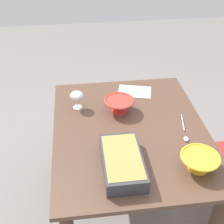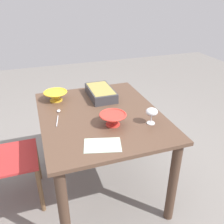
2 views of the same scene
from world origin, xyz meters
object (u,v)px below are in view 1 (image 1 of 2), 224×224
object	(u,v)px
mixing_bowl	(199,161)
small_bowl	(119,105)
wine_glass	(77,97)
dining_table	(129,146)
casserole_dish	(122,161)
serving_spoon	(185,133)
napkin	(135,92)

from	to	relation	value
mixing_bowl	small_bowl	xyz separation A→B (m)	(0.56, 0.34, 0.00)
wine_glass	dining_table	bearing A→B (deg)	-130.47
casserole_dish	mixing_bowl	size ratio (longest dim) A/B	1.81
small_bowl	casserole_dish	bearing A→B (deg)	173.52
serving_spoon	napkin	world-z (taller)	serving_spoon
casserole_dish	small_bowl	bearing A→B (deg)	-6.48
wine_glass	serving_spoon	xyz separation A→B (m)	(-0.35, -0.64, -0.08)
casserole_dish	dining_table	bearing A→B (deg)	-17.45
dining_table	wine_glass	xyz separation A→B (m)	(0.27, 0.31, 0.23)
serving_spoon	casserole_dish	bearing A→B (deg)	118.42
wine_glass	small_bowl	distance (m)	0.29
casserole_dish	serving_spoon	world-z (taller)	casserole_dish
mixing_bowl	small_bowl	distance (m)	0.66
casserole_dish	serving_spoon	distance (m)	0.48
dining_table	mixing_bowl	world-z (taller)	mixing_bowl
dining_table	mixing_bowl	distance (m)	0.51
dining_table	mixing_bowl	bearing A→B (deg)	-140.57
dining_table	napkin	world-z (taller)	napkin
small_bowl	wine_glass	bearing A→B (deg)	75.31
dining_table	serving_spoon	bearing A→B (deg)	-104.89
mixing_bowl	serving_spoon	distance (m)	0.28
wine_glass	casserole_dish	bearing A→B (deg)	-159.56
wine_glass	napkin	bearing A→B (deg)	-70.24
casserole_dish	small_bowl	world-z (taller)	small_bowl
dining_table	small_bowl	world-z (taller)	small_bowl
casserole_dish	small_bowl	size ratio (longest dim) A/B	1.89
mixing_bowl	casserole_dish	bearing A→B (deg)	82.40
small_bowl	napkin	size ratio (longest dim) A/B	0.84
serving_spoon	napkin	size ratio (longest dim) A/B	1.10
mixing_bowl	napkin	xyz separation A→B (m)	(0.79, 0.19, -0.05)
dining_table	casserole_dish	world-z (taller)	casserole_dish
serving_spoon	napkin	xyz separation A→B (m)	(0.51, 0.21, -0.01)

